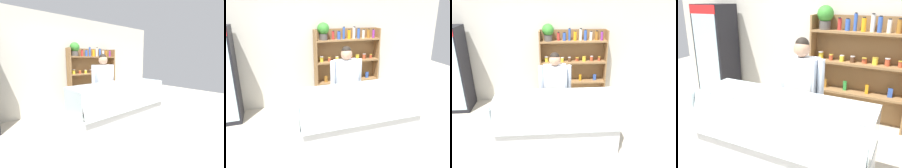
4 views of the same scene
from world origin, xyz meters
TOP-DOWN VIEW (x-y plane):
  - ground_plane at (0.00, 0.00)m, footprint 12.00×12.00m
  - back_wall at (0.00, 2.00)m, footprint 6.80×0.10m
  - drinks_fridge at (-2.13, 1.56)m, footprint 0.65×0.62m
  - shelving_unit at (0.60, 1.80)m, footprint 1.61×0.29m
  - deli_display_case at (0.19, -0.01)m, footprint 2.12×0.77m
  - shop_clerk at (0.20, 0.55)m, footprint 0.62×0.25m

SIDE VIEW (x-z plane):
  - ground_plane at x=0.00m, z-range 0.00..0.00m
  - deli_display_case at x=0.19m, z-range -0.19..0.82m
  - shop_clerk at x=0.20m, z-range 0.15..1.77m
  - drinks_fridge at x=-2.13m, z-range 0.00..1.97m
  - shelving_unit at x=0.60m, z-range 0.14..2.11m
  - back_wall at x=0.00m, z-range 0.00..2.70m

